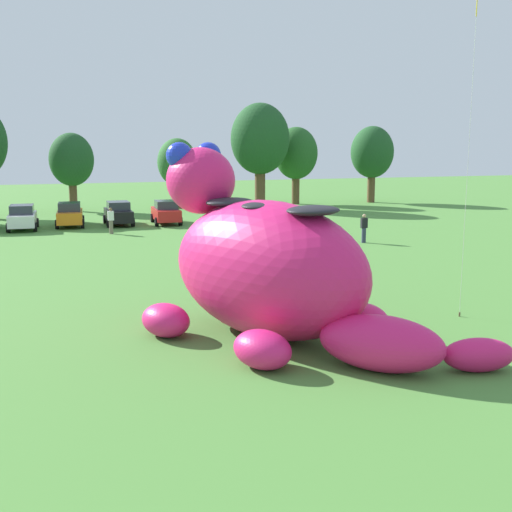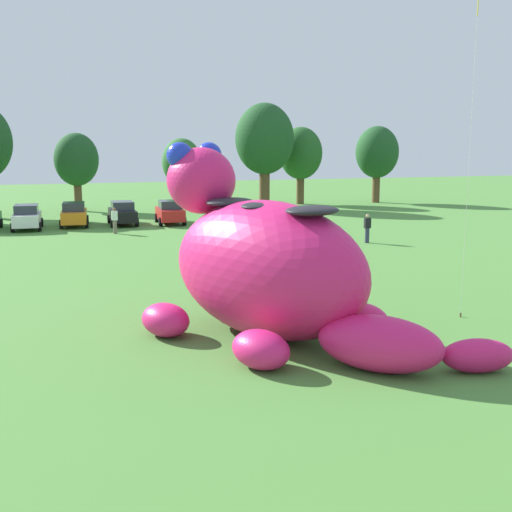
% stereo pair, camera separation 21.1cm
% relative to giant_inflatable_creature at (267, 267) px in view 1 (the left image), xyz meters
% --- Properties ---
extents(ground_plane, '(160.00, 160.00, 0.00)m').
position_rel_giant_inflatable_creature_xyz_m(ground_plane, '(0.14, 0.82, -2.15)').
color(ground_plane, '#4C8438').
extents(giant_inflatable_creature, '(9.07, 10.08, 5.88)m').
position_rel_giant_inflatable_creature_xyz_m(giant_inflatable_creature, '(0.00, 0.00, 0.00)').
color(giant_inflatable_creature, '#E01E6B').
rests_on(giant_inflatable_creature, ground).
extents(car_white, '(2.09, 4.17, 1.72)m').
position_rel_giant_inflatable_creature_xyz_m(car_white, '(-7.56, 28.53, -1.29)').
color(car_white, white).
rests_on(car_white, ground).
extents(car_orange, '(2.17, 4.21, 1.72)m').
position_rel_giant_inflatable_creature_xyz_m(car_orange, '(-4.40, 29.33, -1.29)').
color(car_orange, orange).
rests_on(car_orange, ground).
extents(car_black, '(1.96, 4.11, 1.72)m').
position_rel_giant_inflatable_creature_xyz_m(car_black, '(-1.04, 29.07, -1.29)').
color(car_black, black).
rests_on(car_black, ground).
extents(car_red, '(2.09, 4.18, 1.72)m').
position_rel_giant_inflatable_creature_xyz_m(car_red, '(2.36, 28.68, -1.29)').
color(car_red, red).
rests_on(car_red, ground).
extents(tree_centre_left, '(3.80, 3.80, 6.74)m').
position_rel_giant_inflatable_creature_xyz_m(tree_centre_left, '(-3.56, 40.28, 2.26)').
color(tree_centre_left, brown).
rests_on(tree_centre_left, ground).
extents(tree_centre, '(3.55, 3.55, 6.30)m').
position_rel_giant_inflatable_creature_xyz_m(tree_centre, '(5.55, 39.62, 1.97)').
color(tree_centre, brown).
rests_on(tree_centre, ground).
extents(tree_centre_right, '(5.31, 5.31, 9.43)m').
position_rel_giant_inflatable_creature_xyz_m(tree_centre_right, '(12.79, 37.77, 4.02)').
color(tree_centre_right, brown).
rests_on(tree_centre_right, ground).
extents(tree_mid_right, '(4.17, 4.17, 7.40)m').
position_rel_giant_inflatable_creature_xyz_m(tree_mid_right, '(17.36, 40.37, 2.69)').
color(tree_mid_right, brown).
rests_on(tree_mid_right, ground).
extents(tree_right, '(4.24, 4.24, 7.53)m').
position_rel_giant_inflatable_creature_xyz_m(tree_right, '(25.17, 39.54, 2.77)').
color(tree_right, brown).
rests_on(tree_right, ground).
extents(spectator_near_inflatable, '(0.38, 0.26, 1.71)m').
position_rel_giant_inflatable_creature_xyz_m(spectator_near_inflatable, '(11.79, 15.90, -1.30)').
color(spectator_near_inflatable, '#2D334C').
rests_on(spectator_near_inflatable, ground).
extents(spectator_mid_field, '(0.38, 0.26, 1.71)m').
position_rel_giant_inflatable_creature_xyz_m(spectator_mid_field, '(-2.05, 24.61, -1.30)').
color(spectator_mid_field, '#726656').
rests_on(spectator_mid_field, ground).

